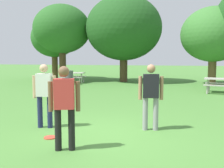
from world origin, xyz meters
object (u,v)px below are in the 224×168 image
(picnic_table_far, at_px, (73,75))
(picnic_table_near, at_px, (222,82))
(person_catcher, at_px, (151,93))
(person_bystander, at_px, (64,102))
(trash_can_further_along, at_px, (69,78))
(tree_far_right, at_px, (124,28))
(frisbee, at_px, (50,137))
(tree_broad_center, at_px, (62,29))
(tree_tall_left, at_px, (54,38))
(person_thrower, at_px, (44,91))
(tree_slender_mid, at_px, (213,35))

(picnic_table_far, bearing_deg, picnic_table_near, -18.09)
(person_catcher, xyz_separation_m, person_bystander, (-1.45, -1.84, 0.00))
(picnic_table_near, distance_m, trash_can_further_along, 9.64)
(tree_far_right, bearing_deg, person_catcher, -74.78)
(person_bystander, relative_size, frisbee, 5.86)
(person_bystander, distance_m, tree_broad_center, 16.27)
(frisbee, bearing_deg, person_bystander, -42.79)
(trash_can_further_along, height_order, tree_tall_left, tree_tall_left)
(picnic_table_near, relative_size, trash_can_further_along, 1.99)
(tree_tall_left, bearing_deg, picnic_table_near, -26.94)
(picnic_table_far, distance_m, tree_tall_left, 5.49)
(tree_far_right, bearing_deg, picnic_table_far, -149.27)
(picnic_table_near, relative_size, tree_tall_left, 0.36)
(person_thrower, distance_m, person_catcher, 2.70)
(frisbee, xyz_separation_m, tree_slender_mid, (4.90, 13.51, 3.36))
(picnic_table_far, height_order, tree_far_right, tree_far_right)
(person_catcher, distance_m, picnic_table_near, 8.25)
(frisbee, xyz_separation_m, picnic_table_near, (4.89, 8.99, 0.55))
(picnic_table_far, relative_size, tree_broad_center, 0.31)
(tree_slender_mid, bearing_deg, tree_broad_center, 178.76)
(person_bystander, relative_size, picnic_table_far, 0.88)
(picnic_table_far, height_order, tree_broad_center, tree_broad_center)
(frisbee, relative_size, picnic_table_far, 0.15)
(person_bystander, bearing_deg, tree_tall_left, 118.02)
(frisbee, relative_size, tree_far_right, 0.04)
(trash_can_further_along, bearing_deg, picnic_table_far, 101.27)
(trash_can_further_along, bearing_deg, frisbee, -67.61)
(frisbee, relative_size, tree_slender_mid, 0.05)
(tree_tall_left, height_order, tree_far_right, tree_far_right)
(frisbee, height_order, tree_tall_left, tree_tall_left)
(picnic_table_near, distance_m, tree_broad_center, 12.68)
(picnic_table_far, xyz_separation_m, tree_far_right, (3.36, 2.00, 3.48))
(tree_tall_left, relative_size, tree_far_right, 0.81)
(person_catcher, height_order, trash_can_further_along, person_catcher)
(person_catcher, relative_size, tree_tall_left, 0.31)
(person_thrower, relative_size, picnic_table_far, 0.88)
(person_thrower, bearing_deg, person_bystander, -48.60)
(person_catcher, xyz_separation_m, frisbee, (-2.11, -1.23, -0.93))
(picnic_table_near, height_order, picnic_table_far, same)
(frisbee, xyz_separation_m, tree_tall_left, (-7.91, 15.49, 3.55))
(trash_can_further_along, relative_size, tree_slender_mid, 0.18)
(trash_can_further_along, relative_size, tree_far_right, 0.15)
(tree_broad_center, bearing_deg, frisbee, -65.33)
(tree_far_right, bearing_deg, frisbee, -84.33)
(picnic_table_near, xyz_separation_m, picnic_table_far, (-9.65, 3.15, 0.00))
(picnic_table_far, height_order, tree_slender_mid, tree_slender_mid)
(person_bystander, distance_m, tree_far_right, 15.21)
(person_bystander, relative_size, tree_broad_center, 0.27)
(person_thrower, distance_m, picnic_table_far, 12.14)
(person_thrower, height_order, tree_tall_left, tree_tall_left)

